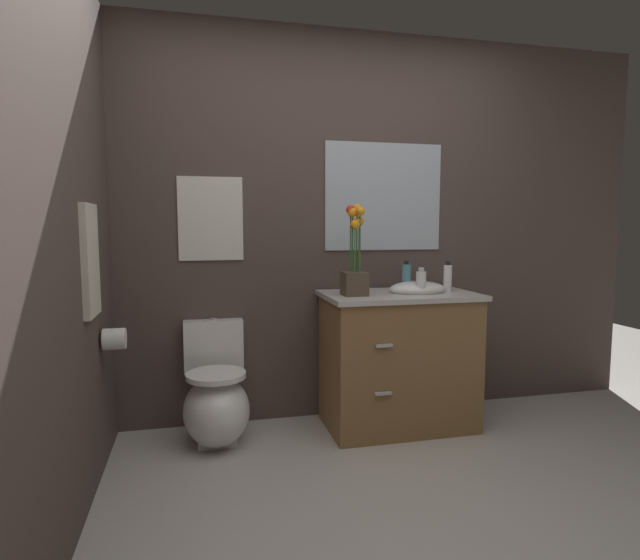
# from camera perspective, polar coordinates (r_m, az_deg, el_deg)

# --- Properties ---
(ground_plane) EXTENTS (8.82, 8.82, 0.00)m
(ground_plane) POSITION_cam_1_polar(r_m,az_deg,el_deg) (2.31, 11.48, -27.25)
(ground_plane) COLOR #B2ADA3
(wall_back) EXTENTS (4.12, 0.05, 2.50)m
(wall_back) POSITION_cam_1_polar(r_m,az_deg,el_deg) (3.46, 3.92, 5.78)
(wall_back) COLOR #4C3D38
(wall_back) RESTS_ON ground_plane
(wall_left) EXTENTS (0.05, 4.30, 2.50)m
(wall_left) POSITION_cam_1_polar(r_m,az_deg,el_deg) (2.26, -26.67, 5.05)
(wall_left) COLOR #4C3D38
(wall_left) RESTS_ON ground_plane
(toilet) EXTENTS (0.38, 0.59, 0.69)m
(toilet) POSITION_cam_1_polar(r_m,az_deg,el_deg) (3.17, -11.32, -12.84)
(toilet) COLOR white
(toilet) RESTS_ON ground_plane
(vanity_cabinet) EXTENTS (0.94, 0.56, 1.03)m
(vanity_cabinet) POSITION_cam_1_polar(r_m,az_deg,el_deg) (3.33, 8.62, -8.45)
(vanity_cabinet) COLOR brown
(vanity_cabinet) RESTS_ON ground_plane
(flower_vase) EXTENTS (0.14, 0.14, 0.54)m
(flower_vase) POSITION_cam_1_polar(r_m,az_deg,el_deg) (3.08, 3.82, 2.01)
(flower_vase) COLOR #4C3D2D
(flower_vase) RESTS_ON vanity_cabinet
(soap_bottle) EXTENTS (0.05, 0.05, 0.19)m
(soap_bottle) POSITION_cam_1_polar(r_m,az_deg,el_deg) (3.37, 13.82, 0.26)
(soap_bottle) COLOR white
(soap_bottle) RESTS_ON vanity_cabinet
(lotion_bottle) EXTENTS (0.06, 0.06, 0.19)m
(lotion_bottle) POSITION_cam_1_polar(r_m,az_deg,el_deg) (3.33, 9.45, 0.31)
(lotion_bottle) COLOR teal
(lotion_bottle) RESTS_ON vanity_cabinet
(hand_wash_bottle) EXTENTS (0.06, 0.06, 0.16)m
(hand_wash_bottle) POSITION_cam_1_polar(r_m,az_deg,el_deg) (3.19, 11.01, -0.25)
(hand_wash_bottle) COLOR white
(hand_wash_bottle) RESTS_ON vanity_cabinet
(wall_poster) EXTENTS (0.39, 0.01, 0.51)m
(wall_poster) POSITION_cam_1_polar(r_m,az_deg,el_deg) (3.27, -11.89, 6.58)
(wall_poster) COLOR silver
(wall_mirror) EXTENTS (0.80, 0.01, 0.70)m
(wall_mirror) POSITION_cam_1_polar(r_m,az_deg,el_deg) (3.50, 7.00, 9.03)
(wall_mirror) COLOR #B2BCC6
(hanging_towel) EXTENTS (0.03, 0.28, 0.52)m
(hanging_towel) POSITION_cam_1_polar(r_m,az_deg,el_deg) (2.62, -23.87, 1.98)
(hanging_towel) COLOR beige
(toilet_paper_roll) EXTENTS (0.11, 0.11, 0.11)m
(toilet_paper_roll) POSITION_cam_1_polar(r_m,az_deg,el_deg) (2.90, -21.60, -6.02)
(toilet_paper_roll) COLOR white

